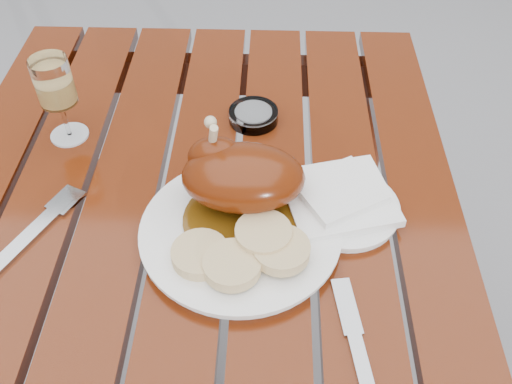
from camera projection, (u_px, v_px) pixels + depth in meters
table at (205, 377)px, 1.06m from camera, size 0.80×1.20×0.75m
dinner_plate at (241, 232)px, 0.81m from camera, size 0.37×0.37×0.02m
roast_duck at (239, 177)px, 0.81m from camera, size 0.18×0.18×0.13m
bread_dumplings at (244, 251)px, 0.76m from camera, size 0.19×0.12×0.03m
wine_glass at (59, 100)px, 0.92m from camera, size 0.08×0.08×0.15m
side_plate at (344, 208)px, 0.84m from camera, size 0.20×0.20×0.01m
napkin at (338, 197)px, 0.84m from camera, size 0.18×0.18×0.01m
ashtray at (253, 116)px, 0.99m from camera, size 0.10×0.10×0.02m
fork at (26, 239)px, 0.81m from camera, size 0.10×0.18×0.01m
knife at (362, 367)px, 0.67m from camera, size 0.04×0.19×0.01m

